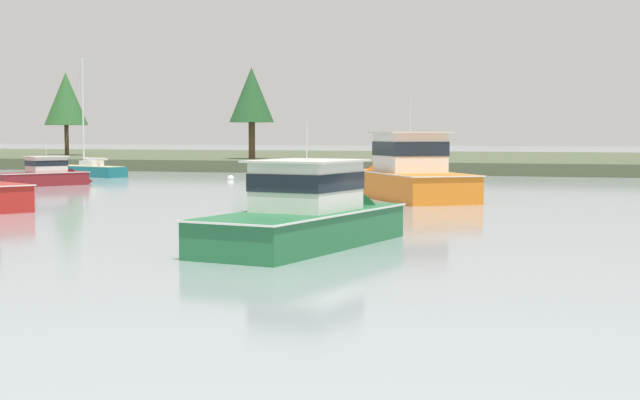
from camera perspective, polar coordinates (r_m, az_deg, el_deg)
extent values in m
cube|color=#4C563D|center=(99.12, 9.51, 2.28)|extent=(209.95, 44.32, 1.00)
cube|color=#236B3D|center=(28.96, -1.02, -2.31)|extent=(4.45, 8.81, 1.69)
cone|color=#236B3D|center=(32.69, 2.53, -1.59)|extent=(3.05, 2.80, 2.66)
cube|color=silver|center=(28.88, -1.03, -0.71)|extent=(4.60, 9.00, 0.05)
cube|color=silver|center=(29.06, -0.78, 0.82)|extent=(2.87, 3.35, 1.46)
cube|color=#19232D|center=(29.05, -0.78, 1.11)|extent=(2.92, 3.41, 0.53)
cube|color=beige|center=(29.02, -0.78, 2.32)|extent=(3.30, 3.76, 0.06)
cylinder|color=silver|center=(29.01, -0.78, 3.56)|extent=(0.03, 0.03, 1.19)
cube|color=maroon|center=(64.48, -16.10, 0.99)|extent=(4.61, 5.92, 1.34)
cone|color=maroon|center=(65.77, -13.84, 1.09)|extent=(2.30, 2.27, 1.72)
cube|color=silver|center=(64.45, -16.11, 1.56)|extent=(4.73, 6.06, 0.05)
cube|color=silver|center=(64.59, -15.83, 2.02)|extent=(2.45, 2.68, 0.97)
cube|color=#19232D|center=(64.59, -15.83, 2.11)|extent=(2.50, 2.73, 0.35)
cube|color=beige|center=(64.58, -15.83, 2.48)|extent=(2.79, 3.03, 0.06)
cylinder|color=silver|center=(64.57, -15.84, 2.93)|extent=(0.03, 0.03, 0.96)
cube|color=orange|center=(49.89, 5.39, 0.42)|extent=(8.22, 9.90, 2.16)
cone|color=orange|center=(54.32, 3.54, 0.72)|extent=(4.16, 4.00, 3.23)
cube|color=silver|center=(49.83, 5.40, 1.62)|extent=(8.45, 10.14, 0.05)
cube|color=silver|center=(49.98, 5.32, 2.81)|extent=(4.23, 4.37, 2.00)
cube|color=#19232D|center=(49.98, 5.32, 3.04)|extent=(4.32, 4.45, 0.72)
cube|color=beige|center=(49.97, 5.33, 3.99)|extent=(4.84, 4.95, 0.06)
cylinder|color=silver|center=(49.98, 5.34, 5.09)|extent=(0.03, 0.03, 1.86)
cube|color=#196B70|center=(76.82, -13.48, 1.45)|extent=(7.11, 4.12, 1.34)
cube|color=#CCB78E|center=(76.79, -13.48, 1.96)|extent=(6.64, 3.76, 0.04)
cube|color=silver|center=(76.52, -13.32, 2.13)|extent=(1.83, 1.65, 0.41)
cylinder|color=silver|center=(77.19, -13.80, 5.07)|extent=(0.14, 0.14, 8.31)
cylinder|color=silver|center=(76.14, -13.10, 2.35)|extent=(2.62, 1.04, 0.11)
cylinder|color=silver|center=(76.14, -13.10, 2.39)|extent=(2.38, 0.98, 0.14)
cylinder|color=#999999|center=(78.26, -14.43, 5.02)|extent=(2.61, 0.96, 8.27)
sphere|color=white|center=(70.11, -5.28, 1.27)|extent=(0.49, 0.49, 0.49)
torus|color=#333338|center=(70.10, -5.28, 1.51)|extent=(0.12, 0.12, 0.02)
cylinder|color=brown|center=(105.05, -14.72, 4.01)|extent=(0.44, 0.44, 5.25)
cone|color=#2D602D|center=(105.11, -14.75, 5.80)|extent=(4.49, 4.49, 5.49)
cylinder|color=brown|center=(87.97, -4.04, 4.21)|extent=(0.59, 0.59, 5.45)
cone|color=#235128|center=(88.03, -4.05, 6.21)|extent=(4.04, 4.04, 4.94)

